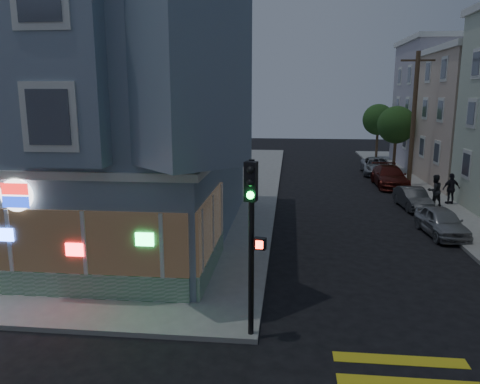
% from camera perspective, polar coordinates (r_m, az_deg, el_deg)
% --- Properties ---
extents(ground, '(120.00, 120.00, 0.00)m').
position_cam_1_polar(ground, '(11.65, -14.68, -21.69)').
color(ground, black).
rests_on(ground, ground).
extents(sidewalk_nw, '(33.00, 42.00, 0.15)m').
position_cam_1_polar(sidewalk_nw, '(36.90, -21.82, 1.17)').
color(sidewalk_nw, gray).
rests_on(sidewalk_nw, ground).
extents(corner_building, '(14.60, 14.60, 11.40)m').
position_cam_1_polar(corner_building, '(22.25, -20.10, 9.73)').
color(corner_building, gray).
rests_on(corner_building, sidewalk_nw).
extents(row_house_d, '(12.00, 8.60, 10.50)m').
position_cam_1_polar(row_house_d, '(45.83, 26.64, 9.40)').
color(row_house_d, '#A9A1B1').
rests_on(row_house_d, sidewalk_ne).
extents(utility_pole, '(2.20, 0.30, 9.00)m').
position_cam_1_polar(utility_pole, '(34.07, 20.40, 8.47)').
color(utility_pole, '#4C3826').
rests_on(utility_pole, sidewalk_ne).
extents(street_tree_near, '(3.00, 3.00, 5.30)m').
position_cam_1_polar(street_tree_near, '(40.00, 18.52, 7.75)').
color(street_tree_near, '#4C3826').
rests_on(street_tree_near, sidewalk_ne).
extents(street_tree_far, '(3.00, 3.00, 5.30)m').
position_cam_1_polar(street_tree_far, '(47.84, 16.50, 8.45)').
color(street_tree_far, '#4C3826').
rests_on(street_tree_far, sidewalk_ne).
extents(pedestrian_a, '(1.06, 0.94, 1.80)m').
position_cam_1_polar(pedestrian_a, '(28.50, 22.64, 0.17)').
color(pedestrian_a, black).
rests_on(pedestrian_a, sidewalk_ne).
extents(pedestrian_b, '(1.12, 0.69, 1.78)m').
position_cam_1_polar(pedestrian_b, '(29.48, 24.35, 0.37)').
color(pedestrian_b, black).
rests_on(pedestrian_b, sidewalk_ne).
extents(parked_car_a, '(1.83, 3.88, 1.28)m').
position_cam_1_polar(parked_car_a, '(23.30, 23.37, -3.37)').
color(parked_car_a, '#93969A').
rests_on(parked_car_a, ground).
extents(parked_car_b, '(1.54, 3.69, 1.19)m').
position_cam_1_polar(parked_car_b, '(28.18, 20.31, -0.72)').
color(parked_car_b, '#36383B').
rests_on(parked_car_b, ground).
extents(parked_car_c, '(2.04, 4.99, 1.45)m').
position_cam_1_polar(parked_car_c, '(34.33, 17.76, 1.82)').
color(parked_car_c, '#4F1712').
rests_on(parked_car_c, ground).
extents(parked_car_d, '(2.50, 4.94, 1.34)m').
position_cam_1_polar(parked_car_d, '(39.38, 16.28, 3.05)').
color(parked_car_d, '#95989E').
rests_on(parked_car_d, ground).
extents(traffic_signal, '(0.57, 0.52, 4.65)m').
position_cam_1_polar(traffic_signal, '(11.65, 1.44, -3.45)').
color(traffic_signal, black).
rests_on(traffic_signal, sidewalk_nw).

